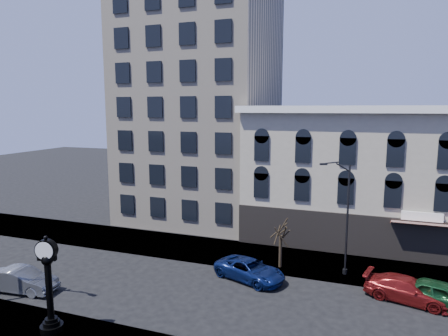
% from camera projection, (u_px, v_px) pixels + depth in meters
% --- Properties ---
extents(ground, '(160.00, 160.00, 0.00)m').
position_uv_depth(ground, '(176.00, 291.00, 27.01)').
color(ground, black).
rests_on(ground, ground).
extents(sidewalk_far, '(160.00, 6.00, 0.12)m').
position_uv_depth(sidewalk_far, '(218.00, 251.00, 34.45)').
color(sidewalk_far, gray).
rests_on(sidewalk_far, ground).
extents(cream_tower, '(15.90, 15.40, 42.50)m').
position_uv_depth(cream_tower, '(200.00, 44.00, 43.76)').
color(cream_tower, beige).
rests_on(cream_tower, ground).
extents(victorian_row, '(22.60, 11.19, 12.50)m').
position_uv_depth(victorian_row, '(369.00, 177.00, 36.89)').
color(victorian_row, '#AAA18C').
rests_on(victorian_row, ground).
extents(street_clock, '(1.23, 1.23, 5.44)m').
position_uv_depth(street_clock, '(49.00, 288.00, 21.70)').
color(street_clock, black).
rests_on(street_clock, sidewalk_near).
extents(street_lamp_far, '(2.11, 1.04, 8.57)m').
position_uv_depth(street_lamp_far, '(340.00, 188.00, 28.60)').
color(street_lamp_far, black).
rests_on(street_lamp_far, sidewalk_far).
extents(bare_tree_far, '(2.35, 2.35, 4.03)m').
position_uv_depth(bare_tree_far, '(281.00, 229.00, 30.47)').
color(bare_tree_far, '#2D2316').
rests_on(bare_tree_far, sidewalk_far).
extents(car_near_b, '(5.00, 2.21, 1.60)m').
position_uv_depth(car_near_b, '(22.00, 280.00, 26.93)').
color(car_near_b, '#595B60').
rests_on(car_near_b, ground).
extents(car_far_a, '(5.82, 4.13, 1.47)m').
position_uv_depth(car_far_a, '(250.00, 270.00, 28.77)').
color(car_far_a, '#0C194C').
rests_on(car_far_a, ground).
extents(car_far_b, '(5.63, 3.32, 1.53)m').
position_uv_depth(car_far_b, '(407.00, 290.00, 25.59)').
color(car_far_b, maroon).
rests_on(car_far_b, ground).
extents(car_far_c, '(5.38, 3.36, 1.71)m').
position_uv_depth(car_far_c, '(442.00, 295.00, 24.60)').
color(car_far_c, '#143F1E').
rests_on(car_far_c, ground).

